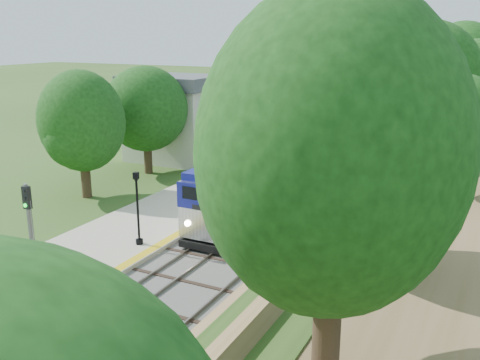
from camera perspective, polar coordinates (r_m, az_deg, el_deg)
The scene contains 11 objects.
trackbed at distance 73.91m, azimuth 17.05°, elevation 5.61°, with size 9.50×170.00×0.28m.
platform at distance 35.92m, azimuth -7.52°, elevation -3.53°, with size 6.40×68.00×0.38m, color #AFA68D.
yellow_stripe at distance 34.40m, azimuth -3.59°, elevation -3.95°, with size 0.55×68.00×0.01m, color gold.
embankment at distance 72.72m, azimuth 23.67°, elevation 6.36°, with size 10.64×170.00×11.70m.
station_building at distance 51.11m, azimuth -7.06°, elevation 6.65°, with size 8.60×6.60×8.00m.
signal_gantry at distance 68.31m, azimuth 17.00°, elevation 8.90°, with size 8.40×0.38×6.20m.
trees_behind_platform at distance 41.93m, azimuth -10.93°, elevation 5.19°, with size 7.82×53.32×7.21m.
train at distance 80.79m, azimuth 16.65°, elevation 7.92°, with size 2.82×113.43×4.15m.
lamppost_far at distance 29.98m, azimuth -10.84°, elevation -3.43°, with size 0.41×0.41×4.14m.
signal_platform at distance 23.83m, azimuth -21.42°, elevation -5.32°, with size 0.32×0.26×5.51m.
signal_farside at distance 38.53m, azimuth 14.30°, elevation 3.10°, with size 0.34×0.27×6.14m.
Camera 1 is at (14.16, -11.95, 11.76)m, focal length 40.00 mm.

